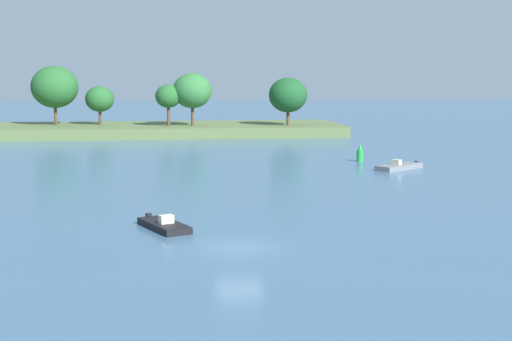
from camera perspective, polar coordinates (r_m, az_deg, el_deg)
name	(u,v)px	position (r m, az deg, el deg)	size (l,w,h in m)	color
ground_plane	(239,248)	(41.08, -1.27, -5.84)	(400.00, 400.00, 0.00)	#3D607F
treeline_island	(127,118)	(112.85, -9.68, 3.89)	(65.92, 16.75, 10.18)	#566B3D
small_motorboat	(164,225)	(46.10, -6.96, -4.11)	(3.34, 4.84, 0.91)	black
fishing_skiff	(399,167)	(74.43, 10.74, 0.30)	(5.41, 4.63, 0.98)	slate
channel_buoy_green	(360,154)	(80.10, 7.85, 1.26)	(0.70, 0.70, 1.90)	green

